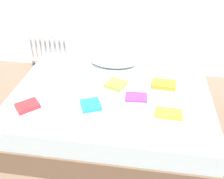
% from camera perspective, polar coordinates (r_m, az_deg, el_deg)
% --- Properties ---
extents(ground_plane, '(8.00, 8.00, 0.00)m').
position_cam_1_polar(ground_plane, '(2.81, -0.15, -8.68)').
color(ground_plane, '#7F6651').
extents(bed, '(2.00, 1.50, 0.50)m').
position_cam_1_polar(bed, '(2.64, -0.16, -4.77)').
color(bed, brown).
rests_on(bed, ground).
extents(radiator, '(0.63, 0.04, 0.47)m').
position_cam_1_polar(radiator, '(3.87, -14.54, 9.33)').
color(radiator, white).
rests_on(radiator, ground).
extents(pillow, '(0.54, 0.30, 0.14)m').
position_cam_1_polar(pillow, '(2.91, 0.34, 6.76)').
color(pillow, white).
rests_on(pillow, bed).
extents(textbook_teal, '(0.24, 0.23, 0.03)m').
position_cam_1_polar(textbook_teal, '(2.28, -4.94, -3.56)').
color(textbook_teal, teal).
rests_on(textbook_teal, bed).
extents(textbook_white, '(0.26, 0.23, 0.03)m').
position_cam_1_polar(textbook_white, '(2.63, -9.51, 1.63)').
color(textbook_white, white).
rests_on(textbook_white, bed).
extents(textbook_orange, '(0.25, 0.17, 0.05)m').
position_cam_1_polar(textbook_orange, '(2.60, 11.83, 1.16)').
color(textbook_orange, orange).
rests_on(textbook_orange, bed).
extents(textbook_red, '(0.25, 0.25, 0.04)m').
position_cam_1_polar(textbook_red, '(2.39, -18.95, -3.60)').
color(textbook_red, red).
rests_on(textbook_red, bed).
extents(textbook_yellow, '(0.24, 0.14, 0.04)m').
position_cam_1_polar(textbook_yellow, '(2.23, 12.94, -5.42)').
color(textbook_yellow, yellow).
rests_on(textbook_yellow, bed).
extents(textbook_lime, '(0.24, 0.24, 0.04)m').
position_cam_1_polar(textbook_lime, '(2.55, 0.91, 1.21)').
color(textbook_lime, '#8CC638').
rests_on(textbook_lime, bed).
extents(textbook_purple, '(0.22, 0.16, 0.02)m').
position_cam_1_polar(textbook_purple, '(2.40, 5.61, -1.75)').
color(textbook_purple, purple).
rests_on(textbook_purple, bed).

